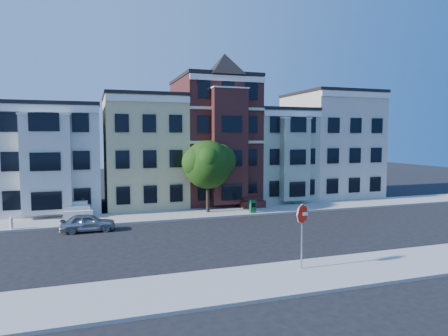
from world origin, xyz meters
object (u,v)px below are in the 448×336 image
object	(u,v)px
parked_car	(88,223)
newspaper_box	(253,206)
fire_hydrant	(11,224)
stop_sign	(302,232)
street_tree	(208,168)

from	to	relation	value
parked_car	newspaper_box	size ratio (longest dim) A/B	3.49
newspaper_box	fire_hydrant	distance (m)	18.01
parked_car	fire_hydrant	size ratio (longest dim) A/B	5.49
fire_hydrant	parked_car	bearing A→B (deg)	-19.12
fire_hydrant	stop_sign	world-z (taller)	stop_sign
parked_car	newspaper_box	world-z (taller)	parked_car
street_tree	fire_hydrant	distance (m)	15.06
newspaper_box	street_tree	bearing A→B (deg)	157.78
parked_car	newspaper_box	xyz separation A→B (m)	(13.02, 2.02, 0.05)
newspaper_box	stop_sign	bearing A→B (deg)	-101.14
fire_hydrant	stop_sign	bearing A→B (deg)	-42.44
newspaper_box	fire_hydrant	world-z (taller)	newspaper_box
fire_hydrant	stop_sign	size ratio (longest dim) A/B	0.19
fire_hydrant	stop_sign	distance (m)	20.15
street_tree	stop_sign	distance (m)	15.52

